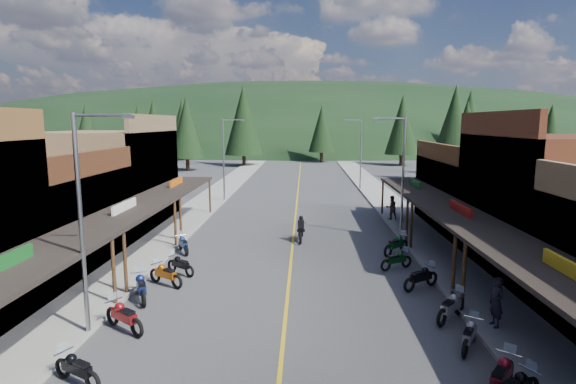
# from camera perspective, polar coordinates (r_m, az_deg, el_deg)

# --- Properties ---
(ground) EXTENTS (220.00, 220.00, 0.00)m
(ground) POSITION_cam_1_polar(r_m,az_deg,el_deg) (22.43, 0.14, -11.13)
(ground) COLOR #38383A
(ground) RESTS_ON ground
(centerline) EXTENTS (0.15, 90.00, 0.01)m
(centerline) POSITION_cam_1_polar(r_m,az_deg,el_deg) (41.78, 1.08, -1.71)
(centerline) COLOR gold
(centerline) RESTS_ON ground
(sidewalk_west) EXTENTS (3.40, 94.00, 0.15)m
(sidewalk_west) POSITION_cam_1_polar(r_m,az_deg,el_deg) (42.81, -10.65, -1.52)
(sidewalk_west) COLOR gray
(sidewalk_west) RESTS_ON ground
(sidewalk_east) EXTENTS (3.40, 94.00, 0.15)m
(sidewalk_east) POSITION_cam_1_polar(r_m,az_deg,el_deg) (42.52, 12.89, -1.66)
(sidewalk_east) COLOR gray
(sidewalk_east) RESTS_ON ground
(shop_west_2) EXTENTS (10.90, 9.00, 6.20)m
(shop_west_2) POSITION_cam_1_polar(r_m,az_deg,el_deg) (27.46, -29.80, -3.11)
(shop_west_2) COLOR #3F2111
(shop_west_2) RESTS_ON ground
(shop_west_3) EXTENTS (10.90, 10.20, 8.20)m
(shop_west_3) POSITION_cam_1_polar(r_m,az_deg,el_deg) (35.71, -21.88, 1.54)
(shop_west_3) COLOR brown
(shop_west_3) RESTS_ON ground
(shop_east_2) EXTENTS (10.90, 9.00, 8.20)m
(shop_east_2) POSITION_cam_1_polar(r_m,az_deg,el_deg) (26.58, 31.52, -1.45)
(shop_east_2) COLOR #562B19
(shop_east_2) RESTS_ON ground
(shop_east_3) EXTENTS (10.90, 10.20, 6.20)m
(shop_east_3) POSITION_cam_1_polar(r_m,az_deg,el_deg) (35.27, 23.77, -0.27)
(shop_east_3) COLOR #4C2D16
(shop_east_3) RESTS_ON ground
(streetlight_0) EXTENTS (2.16, 0.18, 8.00)m
(streetlight_0) POSITION_cam_1_polar(r_m,az_deg,el_deg) (17.21, -24.45, -2.69)
(streetlight_0) COLOR gray
(streetlight_0) RESTS_ON ground
(streetlight_1) EXTENTS (2.16, 0.18, 8.00)m
(streetlight_1) POSITION_cam_1_polar(r_m,az_deg,el_deg) (43.86, -8.00, 4.58)
(streetlight_1) COLOR gray
(streetlight_1) RESTS_ON ground
(streetlight_2) EXTENTS (2.16, 0.18, 8.00)m
(streetlight_2) POSITION_cam_1_polar(r_m,az_deg,el_deg) (29.90, 14.13, 2.43)
(streetlight_2) COLOR gray
(streetlight_2) RESTS_ON ground
(streetlight_3) EXTENTS (2.16, 0.18, 8.00)m
(streetlight_3) POSITION_cam_1_polar(r_m,az_deg,el_deg) (51.55, 9.08, 5.18)
(streetlight_3) COLOR gray
(streetlight_3) RESTS_ON ground
(ridge_hill) EXTENTS (310.00, 140.00, 60.00)m
(ridge_hill) POSITION_cam_1_polar(r_m,az_deg,el_deg) (156.26, 1.85, 6.04)
(ridge_hill) COLOR black
(ridge_hill) RESTS_ON ground
(pine_0) EXTENTS (5.04, 5.04, 11.00)m
(pine_0) POSITION_cam_1_polar(r_m,az_deg,el_deg) (92.52, -24.22, 7.35)
(pine_0) COLOR black
(pine_0) RESTS_ON ground
(pine_1) EXTENTS (5.88, 5.88, 12.50)m
(pine_1) POSITION_cam_1_polar(r_m,az_deg,el_deg) (94.37, -13.23, 8.36)
(pine_1) COLOR black
(pine_1) RESTS_ON ground
(pine_2) EXTENTS (6.72, 6.72, 14.00)m
(pine_2) POSITION_cam_1_polar(r_m,az_deg,el_deg) (79.79, -5.69, 9.04)
(pine_2) COLOR black
(pine_2) RESTS_ON ground
(pine_3) EXTENTS (5.04, 5.04, 11.00)m
(pine_3) POSITION_cam_1_polar(r_m,az_deg,el_deg) (87.14, 4.30, 8.05)
(pine_3) COLOR black
(pine_3) RESTS_ON ground
(pine_4) EXTENTS (5.88, 5.88, 12.50)m
(pine_4) POSITION_cam_1_polar(r_m,az_deg,el_deg) (82.89, 14.29, 8.29)
(pine_4) COLOR black
(pine_4) RESTS_ON ground
(pine_5) EXTENTS (6.72, 6.72, 14.00)m
(pine_5) POSITION_cam_1_polar(r_m,az_deg,el_deg) (98.84, 22.03, 8.40)
(pine_5) COLOR black
(pine_5) RESTS_ON ground
(pine_6) EXTENTS (5.04, 5.04, 11.00)m
(pine_6) POSITION_cam_1_polar(r_m,az_deg,el_deg) (96.38, 30.37, 6.95)
(pine_6) COLOR black
(pine_6) RESTS_ON ground
(pine_7) EXTENTS (5.88, 5.88, 12.50)m
(pine_7) POSITION_cam_1_polar(r_m,az_deg,el_deg) (102.44, -16.70, 8.25)
(pine_7) COLOR black
(pine_7) RESTS_ON ground
(pine_8) EXTENTS (4.48, 4.48, 10.00)m
(pine_8) POSITION_cam_1_polar(r_m,az_deg,el_deg) (65.18, -18.44, 6.92)
(pine_8) COLOR black
(pine_8) RESTS_ON ground
(pine_9) EXTENTS (4.93, 4.93, 10.80)m
(pine_9) POSITION_cam_1_polar(r_m,az_deg,el_deg) (70.06, 21.69, 7.18)
(pine_9) COLOR black
(pine_9) RESTS_ON ground
(pine_10) EXTENTS (5.38, 5.38, 11.60)m
(pine_10) POSITION_cam_1_polar(r_m,az_deg,el_deg) (73.50, -12.78, 7.95)
(pine_10) COLOR black
(pine_10) RESTS_ON ground
(pine_11) EXTENTS (5.82, 5.82, 12.40)m
(pine_11) POSITION_cam_1_polar(r_m,az_deg,el_deg) (62.14, 20.38, 7.86)
(pine_11) COLOR black
(pine_11) RESTS_ON ground
(bike_west_4) EXTENTS (2.02, 1.48, 1.11)m
(bike_west_4) POSITION_cam_1_polar(r_m,az_deg,el_deg) (15.43, -25.26, -19.50)
(bike_west_4) COLOR black
(bike_west_4) RESTS_ON ground
(bike_west_5) EXTENTS (2.25, 1.92, 1.28)m
(bike_west_5) POSITION_cam_1_polar(r_m,az_deg,el_deg) (18.17, -20.12, -14.46)
(bike_west_5) COLOR maroon
(bike_west_5) RESTS_ON ground
(bike_west_6) EXTENTS (1.69, 2.39, 1.31)m
(bike_west_6) POSITION_cam_1_polar(r_m,az_deg,el_deg) (20.84, -18.16, -11.27)
(bike_west_6) COLOR navy
(bike_west_6) RESTS_ON ground
(bike_west_7) EXTENTS (2.19, 1.75, 1.22)m
(bike_west_7) POSITION_cam_1_polar(r_m,az_deg,el_deg) (22.28, -15.29, -9.94)
(bike_west_7) COLOR #A44E0B
(bike_west_7) RESTS_ON ground
(bike_west_8) EXTENTS (1.96, 1.68, 1.12)m
(bike_west_8) POSITION_cam_1_polar(r_m,az_deg,el_deg) (23.67, -13.50, -8.88)
(bike_west_8) COLOR black
(bike_west_8) RESTS_ON ground
(bike_west_9) EXTENTS (1.56, 2.08, 1.15)m
(bike_west_9) POSITION_cam_1_polar(r_m,az_deg,el_deg) (27.40, -13.16, -6.39)
(bike_west_9) COLOR navy
(bike_west_9) RESTS_ON ground
(bike_east_4) EXTENTS (1.91, 2.15, 1.24)m
(bike_east_4) POSITION_cam_1_polar(r_m,az_deg,el_deg) (14.93, 25.48, -20.23)
(bike_east_4) COLOR maroon
(bike_east_4) RESTS_ON ground
(bike_east_5) EXTENTS (1.56, 2.02, 1.12)m
(bike_east_5) POSITION_cam_1_polar(r_m,az_deg,el_deg) (17.14, 22.07, -16.33)
(bike_east_5) COLOR gray
(bike_east_5) RESTS_ON ground
(bike_east_6) EXTENTS (1.97, 2.05, 1.22)m
(bike_east_6) POSITION_cam_1_polar(r_m,az_deg,el_deg) (19.09, 20.00, -13.40)
(bike_east_6) COLOR #98999D
(bike_east_6) RESTS_ON ground
(bike_east_7) EXTENTS (2.16, 1.79, 1.22)m
(bike_east_7) POSITION_cam_1_polar(r_m,az_deg,el_deg) (22.00, 16.54, -10.24)
(bike_east_7) COLOR black
(bike_east_7) RESTS_ON ground
(bike_east_8) EXTENTS (2.04, 1.55, 1.13)m
(bike_east_8) POSITION_cam_1_polar(r_m,az_deg,el_deg) (24.46, 13.60, -8.28)
(bike_east_8) COLOR #0B3A14
(bike_east_8) RESTS_ON ground
(bike_east_9) EXTENTS (2.15, 2.16, 1.30)m
(bike_east_9) POSITION_cam_1_polar(r_m,az_deg,el_deg) (27.08, 13.58, -6.42)
(bike_east_9) COLOR #0E481E
(bike_east_9) RESTS_ON ground
(rider_on_bike) EXTENTS (0.82, 2.32, 1.75)m
(rider_on_bike) POSITION_cam_1_polar(r_m,az_deg,el_deg) (29.31, 1.66, -4.90)
(rider_on_bike) COLOR black
(rider_on_bike) RESTS_ON ground
(pedestrian_east_a) EXTENTS (0.54, 0.75, 1.91)m
(pedestrian_east_a) POSITION_cam_1_polar(r_m,az_deg,el_deg) (18.72, 24.94, -12.52)
(pedestrian_east_a) COLOR black
(pedestrian_east_a) RESTS_ON sidewalk_east
(pedestrian_east_b) EXTENTS (1.01, 0.72, 1.87)m
(pedestrian_east_b) POSITION_cam_1_polar(r_m,az_deg,el_deg) (36.03, 12.99, -1.91)
(pedestrian_east_b) COLOR #503832
(pedestrian_east_b) RESTS_ON sidewalk_east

